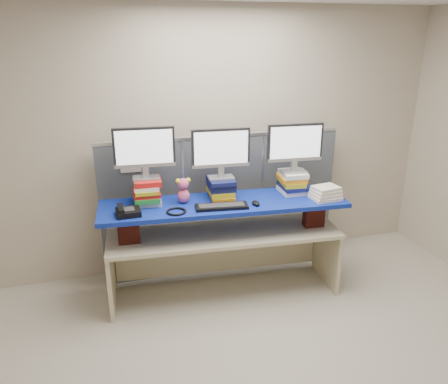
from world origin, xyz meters
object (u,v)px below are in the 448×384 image
object	(u,v)px
desk	(224,244)
monitor_right	(295,145)
monitor_left	(144,150)
monitor_center	(221,151)
keyboard	(222,206)
desk_phone	(127,212)
blue_board	(224,204)

from	to	relation	value
desk	monitor_right	bearing A→B (deg)	9.24
monitor_left	monitor_center	world-z (taller)	monitor_left
keyboard	desk_phone	xyz separation A→B (m)	(-0.85, 0.08, 0.02)
blue_board	desk_phone	world-z (taller)	desk_phone
desk_phone	monitor_right	bearing A→B (deg)	1.95
blue_board	monitor_center	bearing A→B (deg)	92.69
keyboard	monitor_right	bearing A→B (deg)	20.91
monitor_right	desk_phone	bearing A→B (deg)	-170.92
monitor_left	monitor_center	bearing A→B (deg)	-0.00
monitor_left	keyboard	xyz separation A→B (m)	(0.64, -0.32, -0.50)
monitor_left	monitor_right	world-z (taller)	monitor_left
monitor_left	keyboard	distance (m)	0.87
keyboard	desk_phone	distance (m)	0.85
blue_board	desk_phone	xyz separation A→B (m)	(-0.91, -0.06, 0.05)
monitor_left	desk_phone	world-z (taller)	monitor_left
keyboard	monitor_left	bearing A→B (deg)	160.74
monitor_right	keyboard	bearing A→B (deg)	-161.45
blue_board	monitor_right	size ratio (longest dim) A/B	4.22
desk	monitor_left	world-z (taller)	monitor_left
monitor_right	desk_phone	distance (m)	1.71
blue_board	monitor_left	xyz separation A→B (m)	(-0.70, 0.18, 0.54)
monitor_right	monitor_left	bearing A→B (deg)	-180.00
monitor_left	desk	bearing A→B (deg)	-9.45
monitor_left	monitor_right	xyz separation A→B (m)	(1.44, -0.13, -0.03)
desk_phone	keyboard	bearing A→B (deg)	-7.24
monitor_left	desk_phone	bearing A→B (deg)	-125.73
desk	monitor_center	bearing A→B (deg)	92.69
monitor_left	blue_board	bearing A→B (deg)	-9.45
monitor_center	keyboard	size ratio (longest dim) A/B	1.11
monitor_left	desk_phone	distance (m)	0.58
blue_board	desk_phone	bearing A→B (deg)	-171.05
monitor_left	keyboard	world-z (taller)	monitor_left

